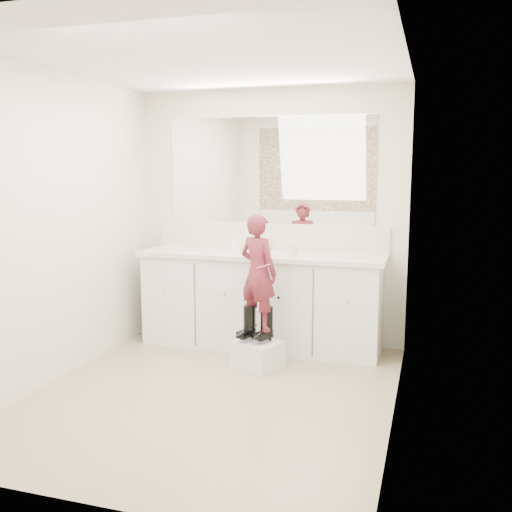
% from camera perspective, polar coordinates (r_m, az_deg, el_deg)
% --- Properties ---
extents(floor, '(3.00, 3.00, 0.00)m').
position_cam_1_polar(floor, '(4.37, -4.28, -13.60)').
color(floor, '#897359').
rests_on(floor, ground).
extents(ceiling, '(3.00, 3.00, 0.00)m').
position_cam_1_polar(ceiling, '(4.11, -4.68, 19.12)').
color(ceiling, white).
rests_on(ceiling, wall_back).
extents(wall_back, '(2.60, 0.00, 2.60)m').
position_cam_1_polar(wall_back, '(5.48, 1.34, 3.93)').
color(wall_back, beige).
rests_on(wall_back, floor).
extents(wall_front, '(2.60, 0.00, 2.60)m').
position_cam_1_polar(wall_front, '(2.74, -16.13, -1.17)').
color(wall_front, beige).
rests_on(wall_front, floor).
extents(wall_left, '(0.00, 3.00, 3.00)m').
position_cam_1_polar(wall_left, '(4.70, -19.37, 2.66)').
color(wall_left, beige).
rests_on(wall_left, floor).
extents(wall_right, '(0.00, 3.00, 3.00)m').
position_cam_1_polar(wall_right, '(3.79, 14.14, 1.54)').
color(wall_right, beige).
rests_on(wall_right, floor).
extents(vanity_cabinet, '(2.20, 0.55, 0.85)m').
position_cam_1_polar(vanity_cabinet, '(5.34, 0.50, -4.62)').
color(vanity_cabinet, silver).
rests_on(vanity_cabinet, floor).
extents(countertop, '(2.28, 0.58, 0.04)m').
position_cam_1_polar(countertop, '(5.24, 0.46, 0.08)').
color(countertop, beige).
rests_on(countertop, vanity_cabinet).
extents(backsplash, '(2.28, 0.03, 0.25)m').
position_cam_1_polar(backsplash, '(5.49, 1.29, 1.99)').
color(backsplash, beige).
rests_on(backsplash, countertop).
extents(mirror, '(2.00, 0.02, 1.00)m').
position_cam_1_polar(mirror, '(5.45, 1.32, 8.53)').
color(mirror, white).
rests_on(mirror, wall_back).
extents(dot_panel, '(2.00, 0.01, 1.20)m').
position_cam_1_polar(dot_panel, '(2.71, -16.42, 8.27)').
color(dot_panel, '#472819').
rests_on(dot_panel, wall_front).
extents(faucet, '(0.08, 0.08, 0.10)m').
position_cam_1_polar(faucet, '(5.39, 0.97, 1.07)').
color(faucet, silver).
rests_on(faucet, countertop).
extents(cup, '(0.11, 0.11, 0.09)m').
position_cam_1_polar(cup, '(5.17, 3.74, 0.67)').
color(cup, beige).
rests_on(cup, countertop).
extents(soap_bottle, '(0.10, 0.10, 0.18)m').
position_cam_1_polar(soap_bottle, '(5.29, -1.91, 1.35)').
color(soap_bottle, white).
rests_on(soap_bottle, countertop).
extents(step_stool, '(0.45, 0.41, 0.23)m').
position_cam_1_polar(step_stool, '(4.85, 0.14, -9.83)').
color(step_stool, silver).
rests_on(step_stool, floor).
extents(boot_left, '(0.18, 0.23, 0.30)m').
position_cam_1_polar(boot_left, '(4.81, -0.64, -6.69)').
color(boot_left, black).
rests_on(boot_left, step_stool).
extents(boot_right, '(0.18, 0.23, 0.30)m').
position_cam_1_polar(boot_right, '(4.77, 1.08, -6.83)').
color(boot_right, black).
rests_on(boot_right, step_stool).
extents(toddler, '(0.41, 0.35, 0.97)m').
position_cam_1_polar(toddler, '(4.69, 0.22, -1.64)').
color(toddler, '#A13146').
rests_on(toddler, step_stool).
extents(toothbrush, '(0.13, 0.06, 0.06)m').
position_cam_1_polar(toothbrush, '(4.59, 0.76, -1.04)').
color(toothbrush, '#D2517B').
rests_on(toothbrush, toddler).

